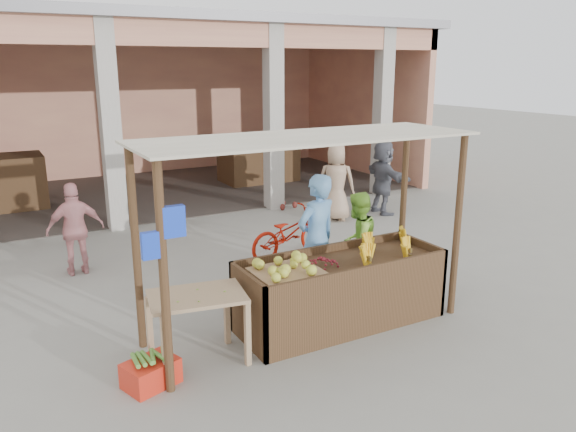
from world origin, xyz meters
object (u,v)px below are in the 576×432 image
fruit_stall (341,293)px  vendor_green (357,239)px  vendor_blue (317,235)px  red_crate (151,373)px  side_table (197,307)px  motorcycle (289,232)px

fruit_stall → vendor_green: 1.20m
fruit_stall → vendor_blue: size_ratio=1.36×
red_crate → side_table: bearing=-2.6°
fruit_stall → vendor_blue: vendor_blue is taller
fruit_stall → vendor_blue: 0.92m
vendor_blue → vendor_green: vendor_blue is taller
motorcycle → vendor_blue: bearing=150.8°
side_table → fruit_stall: bearing=12.3°
fruit_stall → motorcycle: bearing=75.1°
red_crate → motorcycle: bearing=22.5°
red_crate → vendor_green: vendor_green is taller
vendor_blue → vendor_green: size_ratio=1.25×
red_crate → motorcycle: size_ratio=0.31×
vendor_blue → vendor_green: bearing=173.0°
side_table → red_crate: side_table is taller
red_crate → vendor_green: bearing=-1.1°
vendor_green → motorcycle: bearing=-106.5°
fruit_stall → red_crate: (-2.49, -0.26, -0.27)m
side_table → red_crate: 0.81m
fruit_stall → motorcycle: motorcycle is taller
motorcycle → red_crate: bearing=120.3°
red_crate → vendor_blue: size_ratio=0.27×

